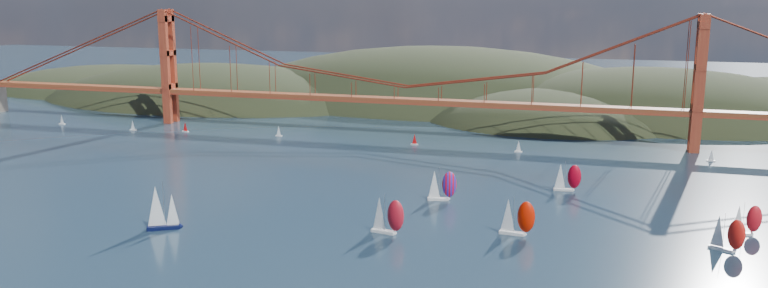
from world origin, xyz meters
TOP-DOWN VIEW (x-y plane):
  - ground at (0.00, 0.00)m, footprint 1200.00×1200.00m
  - headlands at (44.95, 278.29)m, footprint 725.00×225.00m
  - bridge at (-1.75, 180.00)m, footprint 552.00×12.00m
  - sloop_navy at (-29.77, 30.56)m, footprint 9.27×7.80m
  - racer_0 at (30.09, 44.50)m, footprint 9.69×5.01m
  - racer_1 at (63.41, 53.05)m, footprint 9.47×4.07m
  - racer_2 at (115.12, 55.27)m, footprint 8.70×6.54m
  - racer_3 at (73.92, 102.70)m, footprint 8.72×3.84m
  - racer_4 at (121.82, 69.95)m, footprint 8.31×4.98m
  - racer_rwb at (37.20, 80.43)m, footprint 9.24×5.31m
  - distant_boat_0 at (-167.87, 159.56)m, footprint 3.00×2.00m
  - distant_boat_1 at (-125.44, 155.74)m, footprint 3.00×2.00m
  - distant_boat_2 at (-99.86, 159.11)m, footprint 3.00×2.00m
  - distant_boat_3 at (-54.13, 161.37)m, footprint 3.00×2.00m
  - distant_boat_4 at (124.55, 161.85)m, footprint 3.00×2.00m
  - distant_boat_8 at (52.30, 157.78)m, footprint 3.00×2.00m
  - distant_boat_9 at (8.56, 160.34)m, footprint 3.00×2.00m

SIDE VIEW (x-z plane):
  - headlands at x=44.95m, z-range -60.46..35.54m
  - ground at x=0.00m, z-range 0.00..0.00m
  - distant_boat_0 at x=-167.87m, z-range 0.06..4.76m
  - distant_boat_1 at x=-125.44m, z-range 0.06..4.76m
  - distant_boat_2 at x=-99.86m, z-range 0.06..4.76m
  - distant_boat_3 at x=-54.13m, z-range 0.06..4.76m
  - distant_boat_4 at x=124.55m, z-range 0.06..4.76m
  - distant_boat_8 at x=52.30m, z-range 0.06..4.76m
  - distant_boat_9 at x=8.56m, z-range 0.06..4.76m
  - racer_4 at x=121.82m, z-range -0.26..9.06m
  - racer_2 at x=115.12m, z-range -0.27..9.55m
  - racer_3 at x=73.92m, z-range -0.27..9.62m
  - racer_rwb at x=37.20m, z-range -0.28..10.07m
  - racer_1 at x=63.41m, z-range -0.30..10.47m
  - racer_0 at x=30.09m, z-range -0.30..10.58m
  - sloop_navy at x=-29.77m, z-range -0.79..12.75m
  - bridge at x=-1.75m, z-range 4.73..59.73m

